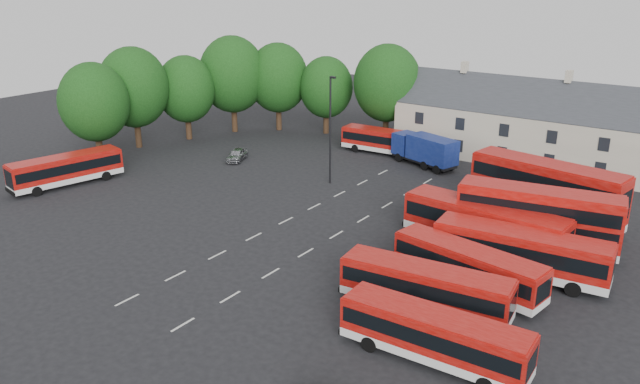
% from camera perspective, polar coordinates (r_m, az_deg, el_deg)
% --- Properties ---
extents(ground, '(140.00, 140.00, 0.00)m').
position_cam_1_polar(ground, '(49.87, -4.57, -3.35)').
color(ground, black).
rests_on(ground, ground).
extents(lane_markings, '(5.15, 33.80, 0.01)m').
position_cam_1_polar(lane_markings, '(49.89, -0.89, -3.27)').
color(lane_markings, beige).
rests_on(lane_markings, ground).
extents(treeline, '(29.92, 32.59, 12.01)m').
position_cam_1_polar(treeline, '(75.28, -7.53, 9.71)').
color(treeline, black).
rests_on(treeline, ground).
extents(terrace_houses, '(35.70, 7.13, 10.06)m').
position_cam_1_polar(terrace_houses, '(68.72, 21.23, 5.20)').
color(terrace_houses, beige).
rests_on(terrace_houses, ground).
extents(bus_row_a, '(10.09, 2.67, 2.83)m').
position_cam_1_polar(bus_row_a, '(33.55, 10.39, -12.58)').
color(bus_row_a, silver).
rests_on(bus_row_a, ground).
extents(bus_row_b, '(10.44, 3.47, 2.90)m').
position_cam_1_polar(bus_row_b, '(37.98, 9.61, -8.39)').
color(bus_row_b, silver).
rests_on(bus_row_b, ground).
extents(bus_row_c, '(10.36, 3.93, 2.86)m').
position_cam_1_polar(bus_row_c, '(41.05, 13.40, -6.47)').
color(bus_row_c, silver).
rests_on(bus_row_c, ground).
extents(bus_row_d, '(11.56, 3.68, 3.21)m').
position_cam_1_polar(bus_row_d, '(43.57, 17.88, -5.04)').
color(bus_row_d, silver).
rests_on(bus_row_d, ground).
extents(bus_row_e, '(12.23, 3.71, 3.41)m').
position_cam_1_polar(bus_row_e, '(47.06, 14.81, -2.71)').
color(bus_row_e, silver).
rests_on(bus_row_e, ground).
extents(bus_dd_south, '(11.63, 4.50, 4.66)m').
position_cam_1_polar(bus_dd_south, '(47.83, 19.30, -2.04)').
color(bus_dd_south, silver).
rests_on(bus_dd_south, ground).
extents(bus_dd_north, '(12.54, 4.84, 5.02)m').
position_cam_1_polar(bus_dd_north, '(53.25, 19.97, 0.29)').
color(bus_dd_north, silver).
rests_on(bus_dd_north, ground).
extents(bus_west, '(4.36, 10.60, 2.92)m').
position_cam_1_polar(bus_west, '(63.78, -22.20, 2.06)').
color(bus_west, silver).
rests_on(bus_west, ground).
extents(bus_north, '(9.85, 2.81, 2.75)m').
position_cam_1_polar(bus_north, '(69.84, 5.90, 4.78)').
color(bus_north, silver).
rests_on(bus_north, ground).
extents(box_truck, '(7.85, 4.47, 3.28)m').
position_cam_1_polar(box_truck, '(65.97, 9.59, 3.89)').
color(box_truck, black).
rests_on(box_truck, ground).
extents(silver_car, '(2.86, 4.06, 1.28)m').
position_cam_1_polar(silver_car, '(67.95, -7.60, 3.40)').
color(silver_car, '#97999E').
rests_on(silver_car, ground).
extents(lamppost, '(0.72, 0.38, 10.32)m').
position_cam_1_polar(lamppost, '(58.75, 0.96, 5.92)').
color(lamppost, black).
rests_on(lamppost, ground).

